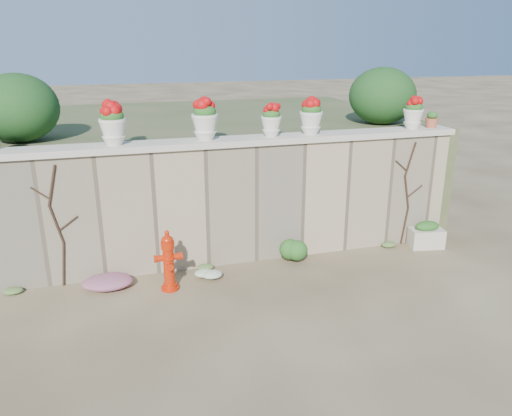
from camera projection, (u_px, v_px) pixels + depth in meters
name	position (u px, v px, depth m)	size (l,w,h in m)	color
ground	(261.00, 310.00, 6.97)	(80.00, 80.00, 0.00)	brown
stone_wall	(230.00, 204.00, 8.29)	(8.00, 0.40, 2.00)	tan
wall_cap	(228.00, 142.00, 7.95)	(8.10, 0.52, 0.10)	beige
raised_fill	(196.00, 162.00, 11.20)	(9.00, 6.00, 2.00)	#384C23
back_shrub_left	(17.00, 108.00, 8.03)	(1.30, 1.30, 1.10)	#143814
back_shrub_right	(382.00, 96.00, 9.79)	(1.30, 1.30, 1.10)	#143814
vine_left	(57.00, 225.00, 7.37)	(0.60, 0.04, 1.91)	black
vine_right	(407.00, 192.00, 8.95)	(0.60, 0.04, 1.91)	black
fire_hydrant	(169.00, 260.00, 7.41)	(0.40, 0.29, 0.95)	red
planter_box	(426.00, 235.00, 9.05)	(0.65, 0.45, 0.49)	beige
green_shrub	(293.00, 248.00, 8.38)	(0.58, 0.52, 0.55)	#1E5119
magenta_clump	(102.00, 281.00, 7.57)	(0.91, 0.60, 0.24)	#CA2891
white_flowers	(207.00, 273.00, 7.86)	(0.56, 0.44, 0.20)	white
urn_pot_1	(113.00, 124.00, 7.37)	(0.40, 0.40, 0.63)	silver
urn_pot_2	(205.00, 119.00, 7.73)	(0.41, 0.41, 0.64)	silver
urn_pot_3	(271.00, 120.00, 8.04)	(0.33, 0.33, 0.52)	silver
urn_pot_4	(311.00, 116.00, 8.22)	(0.38, 0.38, 0.60)	silver
urn_pot_5	(413.00, 113.00, 8.74)	(0.35, 0.35, 0.55)	silver
terracotta_pot	(432.00, 120.00, 8.89)	(0.23, 0.23, 0.28)	#B35436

